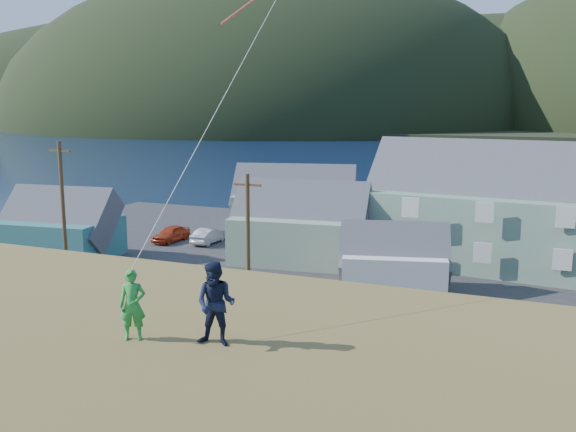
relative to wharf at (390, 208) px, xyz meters
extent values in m
plane|color=#0A1638|center=(6.00, -40.00, -0.45)|extent=(900.00, 900.00, 0.00)
cube|color=#4C3D19|center=(6.00, -42.00, -0.40)|extent=(110.00, 8.00, 0.10)
cube|color=#28282B|center=(6.00, -23.00, -0.39)|extent=(72.00, 36.00, 0.12)
cube|color=gray|center=(0.00, 0.00, 0.00)|extent=(26.00, 14.00, 0.90)
cube|color=black|center=(6.00, 290.00, 0.55)|extent=(900.00, 320.00, 2.00)
ellipsoid|color=black|center=(-214.00, 240.00, 1.55)|extent=(240.00, 216.00, 108.00)
ellipsoid|color=black|center=(-114.00, 220.00, 1.55)|extent=(260.00, 234.00, 143.00)
ellipsoid|color=black|center=(-14.00, 260.00, 1.55)|extent=(200.00, 180.00, 100.00)
cube|color=#2F696F|center=(-18.80, -30.96, 1.21)|extent=(8.91, 7.11, 3.09)
cube|color=#47474C|center=(-18.80, -30.96, 3.58)|extent=(9.38, 6.95, 5.96)
cube|color=gray|center=(-1.09, -24.49, 1.43)|extent=(10.55, 7.65, 3.51)
cube|color=#47474C|center=(-1.09, -24.49, 4.06)|extent=(11.02, 7.44, 6.32)
cube|color=silver|center=(7.41, -29.76, 0.96)|extent=(7.36, 6.03, 2.57)
cube|color=#47474C|center=(7.41, -29.76, 2.89)|extent=(7.85, 6.14, 4.59)
cube|color=gray|center=(-5.92, -13.78, 1.43)|extent=(12.20, 8.95, 3.51)
cube|color=#47474C|center=(-5.92, -13.78, 4.17)|extent=(12.66, 8.96, 6.47)
cylinder|color=#47331E|center=(-11.50, -38.50, 4.54)|extent=(0.24, 0.24, 9.74)
cylinder|color=#47331E|center=(1.24, -38.50, 3.81)|extent=(0.24, 0.24, 8.27)
imported|color=black|center=(4.08, -16.53, 0.41)|extent=(2.26, 4.55, 1.49)
imported|color=maroon|center=(-8.21, -15.86, 0.33)|extent=(2.53, 4.87, 1.31)
imported|color=#222327|center=(2.92, -21.82, 0.37)|extent=(2.01, 4.85, 1.40)
imported|color=#354E86|center=(9.94, -17.48, 0.35)|extent=(1.54, 4.14, 1.35)
imported|color=navy|center=(7.89, -22.98, 0.38)|extent=(2.08, 4.30, 1.42)
imported|color=white|center=(-5.81, -23.43, 0.42)|extent=(2.96, 5.61, 1.50)
imported|color=gray|center=(-10.29, -15.68, 0.34)|extent=(1.91, 4.20, 1.34)
imported|color=#B8B7BD|center=(-10.65, -21.89, 0.33)|extent=(1.52, 4.07, 1.33)
imported|color=white|center=(-2.32, -16.64, 0.41)|extent=(2.64, 5.28, 1.47)
imported|color=#AB3315|center=(-14.03, -22.60, 0.36)|extent=(1.94, 4.18, 1.39)
imported|color=#268E38|center=(8.31, -58.57, 7.52)|extent=(0.67, 0.58, 1.54)
imported|color=#121932|center=(10.11, -58.17, 7.64)|extent=(0.95, 0.79, 1.79)
cylinder|color=white|center=(8.27, -54.02, 12.08)|extent=(0.02, 0.02, 11.85)
camera|label=1|loc=(16.38, -69.43, 11.81)|focal=40.00mm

